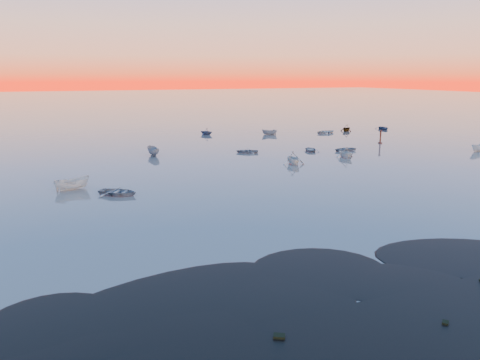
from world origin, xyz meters
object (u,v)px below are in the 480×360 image
boat_near_center (73,190)px  channel_marker (380,138)px  boat_near_right (345,157)px  boat_near_left (118,195)px

boat_near_center → channel_marker: size_ratio=1.48×
boat_near_center → channel_marker: bearing=-86.3°
boat_near_center → boat_near_right: bearing=-94.2°
boat_near_center → boat_near_left: bearing=-147.4°
boat_near_center → boat_near_right: boat_near_center is taller
boat_near_left → boat_near_right: bearing=-36.6°
boat_near_center → boat_near_right: 44.17m
boat_near_center → channel_marker: 62.18m
channel_marker → boat_near_right: bearing=-146.3°
boat_near_left → boat_near_right: 40.52m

